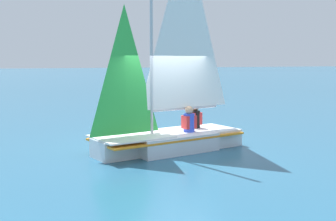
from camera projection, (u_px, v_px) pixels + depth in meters
The scene contains 4 objects.
ground_plane at pixel (168, 150), 11.23m from camera, with size 260.00×260.00×0.00m, color #235675.
sailboat_main at pixel (170, 121), 11.17m from camera, with size 4.29×2.33×5.84m.
sailor_helm at pixel (189, 126), 11.35m from camera, with size 0.38×0.35×1.16m.
sailor_crew at pixel (195, 122), 12.01m from camera, with size 0.38×0.35×1.16m.
Camera 1 is at (-4.34, -10.14, 2.37)m, focal length 45.00 mm.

